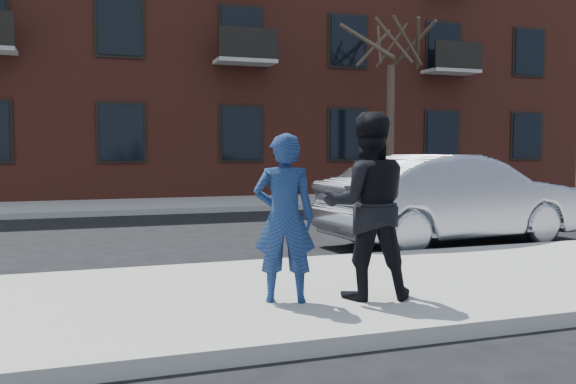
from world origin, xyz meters
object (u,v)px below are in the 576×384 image
object	(u,v)px
man_hoodie	(284,218)
man_peacoat	(367,206)
street_tree	(391,28)
silver_sedan	(453,199)

from	to	relation	value
man_hoodie	man_peacoat	xyz separation A→B (m)	(0.86, -0.11, 0.11)
street_tree	man_hoodie	distance (m)	14.65
street_tree	man_peacoat	size ratio (longest dim) A/B	3.56
silver_sedan	man_hoodie	distance (m)	5.58
street_tree	silver_sedan	bearing A→B (deg)	-111.08
silver_sedan	man_hoodie	xyz separation A→B (m)	(-4.33, -3.52, 0.20)
silver_sedan	man_hoodie	world-z (taller)	man_hoodie
man_hoodie	man_peacoat	distance (m)	0.87
silver_sedan	man_peacoat	world-z (taller)	man_peacoat
silver_sedan	man_peacoat	distance (m)	5.03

